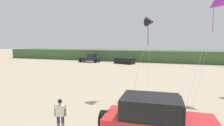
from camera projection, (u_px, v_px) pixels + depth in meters
dune_ridge at (177, 56)px, 43.74m from camera, size 90.00×7.84×2.56m
jeep at (157, 123)px, 7.69m from camera, size 4.94×2.71×2.26m
person_watching at (60, 113)px, 9.41m from camera, size 0.60×0.40×1.67m
distant_pickup at (90, 58)px, 43.21m from camera, size 4.67×2.52×1.98m
distant_sedan at (124, 61)px, 39.87m from camera, size 4.51×2.86×1.20m
kite_red_delta at (150, 22)px, 14.95m from camera, size 1.17×4.63×6.45m
kite_purple_stunt at (216, 4)px, 13.04m from camera, size 2.84×5.47×7.91m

